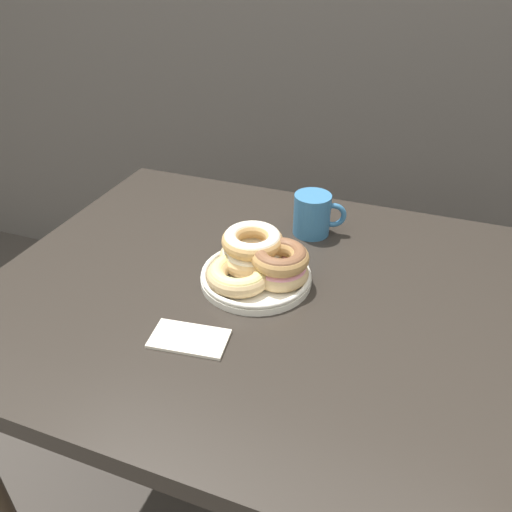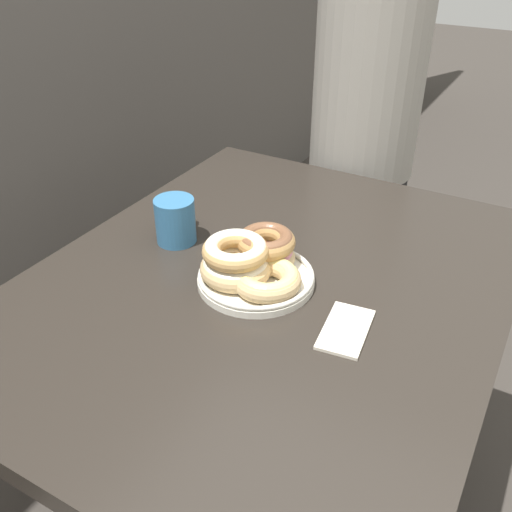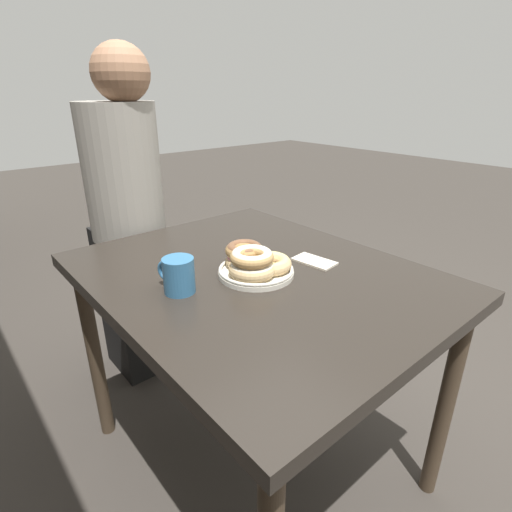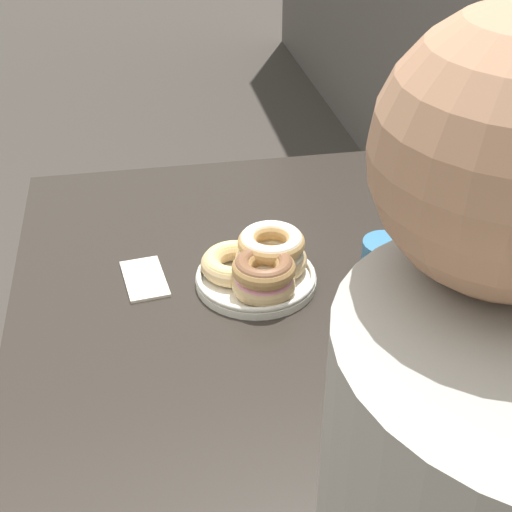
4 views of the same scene
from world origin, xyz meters
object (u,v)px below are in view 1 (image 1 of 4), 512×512
object	(u,v)px
coffee_mug	(313,214)
napkin	(189,339)
dining_table	(263,319)
donut_plate	(258,262)

from	to	relation	value
coffee_mug	napkin	distance (m)	0.44
coffee_mug	napkin	world-z (taller)	coffee_mug
dining_table	donut_plate	xyz separation A→B (m)	(-0.02, 0.02, 0.12)
dining_table	coffee_mug	world-z (taller)	coffee_mug
coffee_mug	donut_plate	bearing A→B (deg)	-104.10
dining_table	napkin	xyz separation A→B (m)	(-0.07, -0.19, 0.09)
dining_table	donut_plate	bearing A→B (deg)	134.08
coffee_mug	napkin	bearing A→B (deg)	-103.60
dining_table	donut_plate	size ratio (longest dim) A/B	4.64
donut_plate	napkin	xyz separation A→B (m)	(-0.05, -0.21, -0.04)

